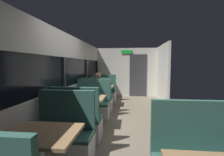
{
  "coord_description": "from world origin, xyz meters",
  "views": [
    {
      "loc": [
        0.15,
        -3.88,
        1.53
      ],
      "look_at": [
        -0.59,
        3.17,
        0.95
      ],
      "focal_mm": 26.84,
      "sensor_mm": 36.0,
      "label": 1
    }
  ],
  "objects_px": {
    "dining_table_far_window": "(101,89)",
    "bench_far_window_facing_end": "(97,101)",
    "dining_table_near_window": "(40,140)",
    "bench_mid_window_facing_entry": "(93,106)",
    "dining_table_mid_window": "(86,101)",
    "bench_far_window_facing_entry": "(104,94)",
    "bench_mid_window_facing_end": "(77,124)",
    "seated_passenger": "(98,94)",
    "bench_near_window_facing_entry": "(64,139)"
  },
  "relations": [
    {
      "from": "bench_far_window_facing_end",
      "to": "seated_passenger",
      "type": "bearing_deg",
      "value": 90.0
    },
    {
      "from": "bench_mid_window_facing_end",
      "to": "dining_table_far_window",
      "type": "relative_size",
      "value": 1.22
    },
    {
      "from": "bench_far_window_facing_end",
      "to": "bench_far_window_facing_entry",
      "type": "bearing_deg",
      "value": 90.0
    },
    {
      "from": "dining_table_mid_window",
      "to": "bench_mid_window_facing_entry",
      "type": "bearing_deg",
      "value": 90.0
    },
    {
      "from": "bench_far_window_facing_entry",
      "to": "seated_passenger",
      "type": "xyz_separation_m",
      "value": [
        0.0,
        -1.33,
        0.21
      ]
    },
    {
      "from": "bench_near_window_facing_entry",
      "to": "seated_passenger",
      "type": "bearing_deg",
      "value": 90.0
    },
    {
      "from": "bench_far_window_facing_end",
      "to": "bench_mid_window_facing_entry",
      "type": "bearing_deg",
      "value": -90.0
    },
    {
      "from": "bench_mid_window_facing_entry",
      "to": "bench_far_window_facing_end",
      "type": "distance_m",
      "value": 0.71
    },
    {
      "from": "bench_far_window_facing_end",
      "to": "seated_passenger",
      "type": "height_order",
      "value": "seated_passenger"
    },
    {
      "from": "bench_mid_window_facing_end",
      "to": "seated_passenger",
      "type": "relative_size",
      "value": 0.87
    },
    {
      "from": "bench_mid_window_facing_entry",
      "to": "dining_table_far_window",
      "type": "distance_m",
      "value": 1.45
    },
    {
      "from": "dining_table_near_window",
      "to": "bench_mid_window_facing_entry",
      "type": "height_order",
      "value": "bench_mid_window_facing_entry"
    },
    {
      "from": "dining_table_near_window",
      "to": "bench_far_window_facing_entry",
      "type": "bearing_deg",
      "value": 90.0
    },
    {
      "from": "bench_mid_window_facing_end",
      "to": "bench_mid_window_facing_entry",
      "type": "distance_m",
      "value": 1.4
    },
    {
      "from": "dining_table_far_window",
      "to": "bench_far_window_facing_entry",
      "type": "bearing_deg",
      "value": 90.0
    },
    {
      "from": "bench_near_window_facing_entry",
      "to": "bench_mid_window_facing_entry",
      "type": "relative_size",
      "value": 1.0
    },
    {
      "from": "bench_mid_window_facing_entry",
      "to": "dining_table_far_window",
      "type": "bearing_deg",
      "value": 90.0
    },
    {
      "from": "bench_mid_window_facing_end",
      "to": "bench_far_window_facing_entry",
      "type": "xyz_separation_m",
      "value": [
        0.0,
        3.51,
        0.0
      ]
    },
    {
      "from": "dining_table_mid_window",
      "to": "dining_table_near_window",
      "type": "bearing_deg",
      "value": -90.0
    },
    {
      "from": "bench_mid_window_facing_end",
      "to": "bench_far_window_facing_end",
      "type": "xyz_separation_m",
      "value": [
        0.0,
        2.11,
        0.0
      ]
    },
    {
      "from": "bench_mid_window_facing_end",
      "to": "dining_table_far_window",
      "type": "distance_m",
      "value": 2.83
    },
    {
      "from": "bench_mid_window_facing_end",
      "to": "bench_far_window_facing_end",
      "type": "relative_size",
      "value": 1.0
    },
    {
      "from": "dining_table_mid_window",
      "to": "seated_passenger",
      "type": "height_order",
      "value": "seated_passenger"
    },
    {
      "from": "dining_table_near_window",
      "to": "bench_mid_window_facing_entry",
      "type": "xyz_separation_m",
      "value": [
        0.0,
        2.81,
        -0.31
      ]
    },
    {
      "from": "dining_table_mid_window",
      "to": "bench_mid_window_facing_entry",
      "type": "distance_m",
      "value": 0.77
    },
    {
      "from": "bench_far_window_facing_end",
      "to": "dining_table_mid_window",
      "type": "bearing_deg",
      "value": -90.0
    },
    {
      "from": "bench_near_window_facing_entry",
      "to": "dining_table_mid_window",
      "type": "height_order",
      "value": "bench_near_window_facing_entry"
    },
    {
      "from": "dining_table_mid_window",
      "to": "bench_far_window_facing_entry",
      "type": "height_order",
      "value": "bench_far_window_facing_entry"
    },
    {
      "from": "dining_table_near_window",
      "to": "bench_mid_window_facing_entry",
      "type": "bearing_deg",
      "value": 90.0
    },
    {
      "from": "dining_table_near_window",
      "to": "dining_table_far_window",
      "type": "xyz_separation_m",
      "value": [
        0.0,
        4.23,
        0.0
      ]
    },
    {
      "from": "bench_mid_window_facing_entry",
      "to": "dining_table_mid_window",
      "type": "bearing_deg",
      "value": -90.0
    },
    {
      "from": "dining_table_mid_window",
      "to": "bench_far_window_facing_entry",
      "type": "bearing_deg",
      "value": 90.0
    },
    {
      "from": "seated_passenger",
      "to": "bench_mid_window_facing_end",
      "type": "bearing_deg",
      "value": -90.0
    },
    {
      "from": "dining_table_far_window",
      "to": "seated_passenger",
      "type": "xyz_separation_m",
      "value": [
        0.0,
        -0.63,
        -0.1
      ]
    },
    {
      "from": "bench_mid_window_facing_end",
      "to": "dining_table_near_window",
      "type": "bearing_deg",
      "value": -90.0
    },
    {
      "from": "dining_table_mid_window",
      "to": "bench_far_window_facing_entry",
      "type": "xyz_separation_m",
      "value": [
        0.0,
        2.81,
        -0.31
      ]
    },
    {
      "from": "dining_table_near_window",
      "to": "bench_far_window_facing_end",
      "type": "xyz_separation_m",
      "value": [
        0.0,
        3.53,
        -0.31
      ]
    },
    {
      "from": "bench_mid_window_facing_entry",
      "to": "bench_far_window_facing_entry",
      "type": "bearing_deg",
      "value": 90.0
    },
    {
      "from": "bench_mid_window_facing_entry",
      "to": "bench_far_window_facing_entry",
      "type": "distance_m",
      "value": 2.11
    },
    {
      "from": "dining_table_mid_window",
      "to": "dining_table_far_window",
      "type": "xyz_separation_m",
      "value": [
        0.0,
        2.11,
        0.0
      ]
    },
    {
      "from": "bench_mid_window_facing_end",
      "to": "seated_passenger",
      "type": "xyz_separation_m",
      "value": [
        0.0,
        2.19,
        0.21
      ]
    },
    {
      "from": "dining_table_near_window",
      "to": "bench_near_window_facing_entry",
      "type": "distance_m",
      "value": 0.77
    },
    {
      "from": "bench_mid_window_facing_entry",
      "to": "seated_passenger",
      "type": "relative_size",
      "value": 0.87
    },
    {
      "from": "dining_table_near_window",
      "to": "dining_table_far_window",
      "type": "bearing_deg",
      "value": 90.0
    },
    {
      "from": "bench_near_window_facing_entry",
      "to": "dining_table_far_window",
      "type": "height_order",
      "value": "bench_near_window_facing_entry"
    },
    {
      "from": "dining_table_far_window",
      "to": "bench_far_window_facing_end",
      "type": "bearing_deg",
      "value": -90.0
    },
    {
      "from": "dining_table_far_window",
      "to": "bench_far_window_facing_entry",
      "type": "distance_m",
      "value": 0.77
    },
    {
      "from": "seated_passenger",
      "to": "dining_table_near_window",
      "type": "bearing_deg",
      "value": -90.0
    },
    {
      "from": "dining_table_far_window",
      "to": "bench_mid_window_facing_entry",
      "type": "bearing_deg",
      "value": -90.0
    },
    {
      "from": "bench_mid_window_facing_end",
      "to": "bench_mid_window_facing_entry",
      "type": "bearing_deg",
      "value": 90.0
    }
  ]
}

